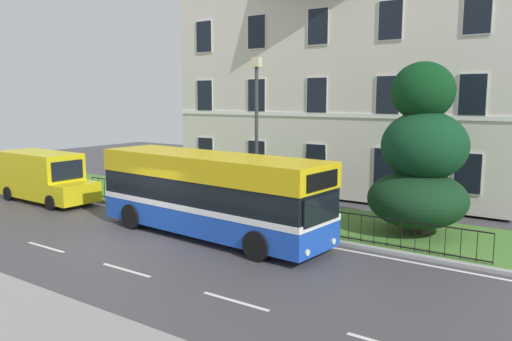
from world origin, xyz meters
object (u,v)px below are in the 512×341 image
evergreen_tree (421,160)px  single_decker_bus (210,194)px  street_lamp_post (257,128)px  litter_bin (184,197)px  white_panel_van (43,176)px  georgian_townhouse (353,69)px

evergreen_tree → single_decker_bus: evergreen_tree is taller
street_lamp_post → litter_bin: (-3.59, -0.39, -3.13)m
white_panel_van → evergreen_tree: bearing=15.2°
white_panel_van → street_lamp_post: bearing=14.1°
litter_bin → single_decker_bus: bearing=-33.7°
white_panel_van → litter_bin: bearing=17.2°
evergreen_tree → white_panel_van: bearing=-166.4°
white_panel_van → litter_bin: size_ratio=5.18×
georgian_townhouse → litter_bin: size_ratio=16.22×
single_decker_bus → street_lamp_post: (0.19, 2.66, 2.24)m
street_lamp_post → evergreen_tree: bearing=15.4°
single_decker_bus → street_lamp_post: size_ratio=1.48×
evergreen_tree → street_lamp_post: (-6.00, -1.65, 1.03)m
litter_bin → street_lamp_post: bearing=6.2°
evergreen_tree → georgian_townhouse: bearing=127.9°
evergreen_tree → street_lamp_post: size_ratio=0.96×
georgian_townhouse → evergreen_tree: (6.27, -8.06, -3.78)m
white_panel_van → litter_bin: white_panel_van is taller
street_lamp_post → georgian_townhouse: bearing=91.6°
georgian_townhouse → white_panel_van: georgian_townhouse is taller
white_panel_van → street_lamp_post: 11.44m
single_decker_bus → white_panel_van: (-10.68, 0.23, -0.35)m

